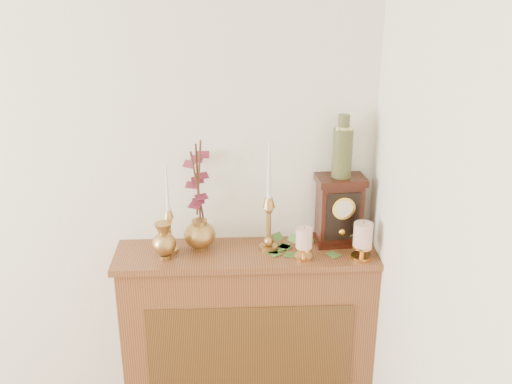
{
  "coord_description": "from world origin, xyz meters",
  "views": [
    {
      "loc": [
        1.32,
        -0.4,
        2.2
      ],
      "look_at": [
        1.43,
        2.05,
        1.24
      ],
      "focal_mm": 42.0,
      "sensor_mm": 36.0,
      "label": 1
    }
  ],
  "objects_px": {
    "bud_vase": "(164,241)",
    "ginger_jar": "(198,197)",
    "candlestick_center": "(269,216)",
    "mantel_clock": "(339,211)",
    "candlestick_left": "(169,224)",
    "ceramic_vase": "(342,149)"
  },
  "relations": [
    {
      "from": "candlestick_center",
      "to": "ginger_jar",
      "type": "height_order",
      "value": "ginger_jar"
    },
    {
      "from": "ginger_jar",
      "to": "ceramic_vase",
      "type": "relative_size",
      "value": 1.87
    },
    {
      "from": "bud_vase",
      "to": "mantel_clock",
      "type": "xyz_separation_m",
      "value": [
        0.81,
        0.13,
        0.08
      ]
    },
    {
      "from": "candlestick_left",
      "to": "ginger_jar",
      "type": "relative_size",
      "value": 0.78
    },
    {
      "from": "ceramic_vase",
      "to": "ginger_jar",
      "type": "bearing_deg",
      "value": 179.85
    },
    {
      "from": "bud_vase",
      "to": "ginger_jar",
      "type": "relative_size",
      "value": 0.32
    },
    {
      "from": "candlestick_left",
      "to": "ceramic_vase",
      "type": "distance_m",
      "value": 0.86
    },
    {
      "from": "bud_vase",
      "to": "ginger_jar",
      "type": "distance_m",
      "value": 0.26
    },
    {
      "from": "candlestick_left",
      "to": "bud_vase",
      "type": "bearing_deg",
      "value": -106.55
    },
    {
      "from": "mantel_clock",
      "to": "ceramic_vase",
      "type": "bearing_deg",
      "value": 90.0
    },
    {
      "from": "bud_vase",
      "to": "ceramic_vase",
      "type": "bearing_deg",
      "value": 9.29
    },
    {
      "from": "candlestick_center",
      "to": "ceramic_vase",
      "type": "distance_m",
      "value": 0.45
    },
    {
      "from": "ginger_jar",
      "to": "ceramic_vase",
      "type": "xyz_separation_m",
      "value": [
        0.66,
        -0.0,
        0.22
      ]
    },
    {
      "from": "candlestick_left",
      "to": "candlestick_center",
      "type": "distance_m",
      "value": 0.46
    },
    {
      "from": "candlestick_center",
      "to": "mantel_clock",
      "type": "height_order",
      "value": "candlestick_center"
    },
    {
      "from": "ginger_jar",
      "to": "mantel_clock",
      "type": "relative_size",
      "value": 1.63
    },
    {
      "from": "candlestick_left",
      "to": "mantel_clock",
      "type": "relative_size",
      "value": 1.28
    },
    {
      "from": "mantel_clock",
      "to": "ceramic_vase",
      "type": "xyz_separation_m",
      "value": [
        -0.0,
        0.0,
        0.3
      ]
    },
    {
      "from": "candlestick_left",
      "to": "ginger_jar",
      "type": "bearing_deg",
      "value": 27.16
    },
    {
      "from": "bud_vase",
      "to": "mantel_clock",
      "type": "distance_m",
      "value": 0.83
    },
    {
      "from": "candlestick_left",
      "to": "bud_vase",
      "type": "relative_size",
      "value": 2.44
    },
    {
      "from": "mantel_clock",
      "to": "bud_vase",
      "type": "bearing_deg",
      "value": -175.31
    }
  ]
}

